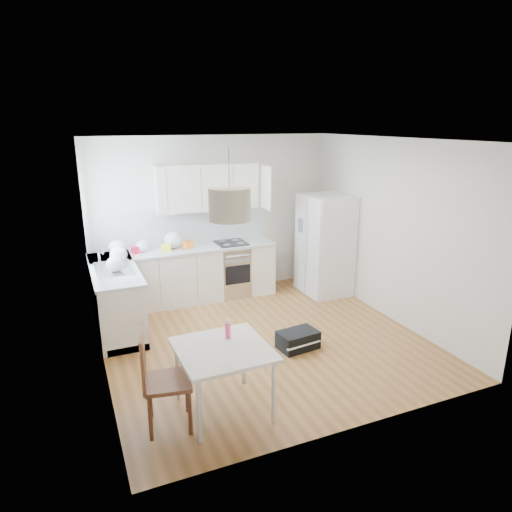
{
  "coord_description": "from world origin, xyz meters",
  "views": [
    {
      "loc": [
        -2.34,
        -5.26,
        2.93
      ],
      "look_at": [
        0.06,
        0.4,
        1.09
      ],
      "focal_mm": 32.0,
      "sensor_mm": 36.0,
      "label": 1
    }
  ],
  "objects_px": {
    "refrigerator": "(326,245)",
    "dining_chair": "(168,379)",
    "dining_table": "(223,355)",
    "gym_bag": "(298,340)"
  },
  "relations": [
    {
      "from": "refrigerator",
      "to": "gym_bag",
      "type": "xyz_separation_m",
      "value": [
        -1.42,
        -1.69,
        -0.74
      ]
    },
    {
      "from": "refrigerator",
      "to": "dining_chair",
      "type": "relative_size",
      "value": 1.65
    },
    {
      "from": "dining_chair",
      "to": "gym_bag",
      "type": "relative_size",
      "value": 2.01
    },
    {
      "from": "dining_chair",
      "to": "gym_bag",
      "type": "distance_m",
      "value": 2.18
    },
    {
      "from": "dining_table",
      "to": "gym_bag",
      "type": "xyz_separation_m",
      "value": [
        1.35,
        0.91,
        -0.53
      ]
    },
    {
      "from": "dining_table",
      "to": "dining_chair",
      "type": "bearing_deg",
      "value": -178.3
    },
    {
      "from": "dining_table",
      "to": "dining_chair",
      "type": "distance_m",
      "value": 0.59
    },
    {
      "from": "dining_table",
      "to": "gym_bag",
      "type": "height_order",
      "value": "dining_table"
    },
    {
      "from": "refrigerator",
      "to": "gym_bag",
      "type": "bearing_deg",
      "value": -130.33
    },
    {
      "from": "refrigerator",
      "to": "dining_chair",
      "type": "distance_m",
      "value": 4.27
    }
  ]
}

